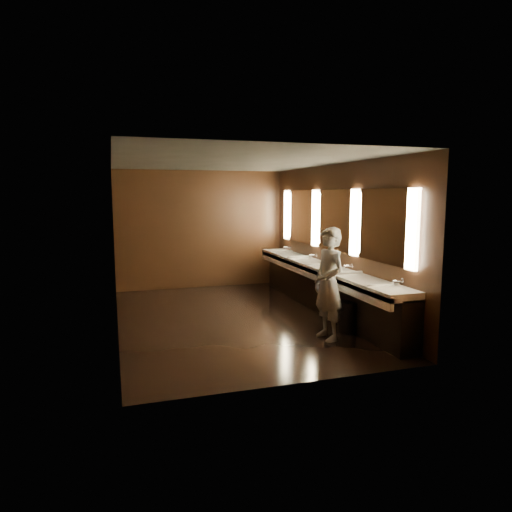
% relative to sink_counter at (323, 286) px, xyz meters
% --- Properties ---
extents(floor, '(6.00, 6.00, 0.00)m').
position_rel_sink_counter_xyz_m(floor, '(-1.79, 0.00, -0.50)').
color(floor, black).
rests_on(floor, ground).
extents(ceiling, '(4.00, 6.00, 0.02)m').
position_rel_sink_counter_xyz_m(ceiling, '(-1.79, 0.00, 2.30)').
color(ceiling, '#2D2D2B').
rests_on(ceiling, wall_back).
extents(wall_back, '(4.00, 0.02, 2.80)m').
position_rel_sink_counter_xyz_m(wall_back, '(-1.79, 3.00, 0.90)').
color(wall_back, black).
rests_on(wall_back, floor).
extents(wall_front, '(4.00, 0.02, 2.80)m').
position_rel_sink_counter_xyz_m(wall_front, '(-1.79, -3.00, 0.90)').
color(wall_front, black).
rests_on(wall_front, floor).
extents(wall_left, '(0.02, 6.00, 2.80)m').
position_rel_sink_counter_xyz_m(wall_left, '(-3.79, 0.00, 0.90)').
color(wall_left, black).
rests_on(wall_left, floor).
extents(wall_right, '(0.02, 6.00, 2.80)m').
position_rel_sink_counter_xyz_m(wall_right, '(0.21, 0.00, 0.90)').
color(wall_right, black).
rests_on(wall_right, floor).
extents(sink_counter, '(0.55, 5.40, 1.01)m').
position_rel_sink_counter_xyz_m(sink_counter, '(0.00, 0.00, 0.00)').
color(sink_counter, black).
rests_on(sink_counter, floor).
extents(mirror_band, '(0.06, 5.03, 1.15)m').
position_rel_sink_counter_xyz_m(mirror_band, '(0.19, -0.00, 1.25)').
color(mirror_band, '#FEE9B5').
rests_on(mirror_band, wall_right).
extents(person, '(0.49, 0.68, 1.74)m').
position_rel_sink_counter_xyz_m(person, '(-0.68, -1.56, 0.38)').
color(person, '#879FC9').
rests_on(person, floor).
extents(trash_bin, '(0.41, 0.41, 0.51)m').
position_rel_sink_counter_xyz_m(trash_bin, '(-0.22, -1.36, -0.24)').
color(trash_bin, black).
rests_on(trash_bin, floor).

